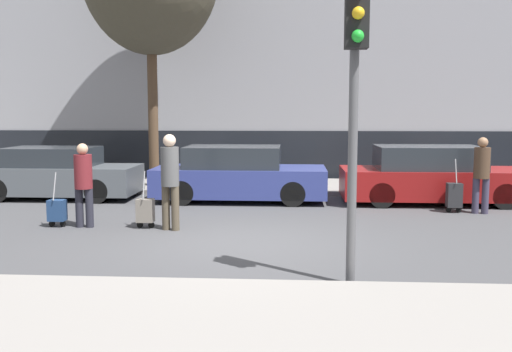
{
  "coord_description": "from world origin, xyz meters",
  "views": [
    {
      "loc": [
        0.86,
        -9.53,
        2.25
      ],
      "look_at": [
        0.13,
        1.8,
        0.95
      ],
      "focal_mm": 40.0,
      "sensor_mm": 36.0,
      "label": 1
    }
  ],
  "objects_px": {
    "traffic_light": "(355,74)",
    "trolley_left": "(57,210)",
    "pedestrian_left": "(83,180)",
    "trolley_right": "(454,195)",
    "pedestrian_center": "(170,176)",
    "pedestrian_right": "(482,171)",
    "parked_car_0": "(57,174)",
    "trolley_center": "(145,211)",
    "parked_car_1": "(238,175)",
    "parked_car_2": "(433,177)"
  },
  "relations": [
    {
      "from": "pedestrian_right",
      "to": "pedestrian_center",
      "type": "bearing_deg",
      "value": -151.73
    },
    {
      "from": "parked_car_0",
      "to": "pedestrian_left",
      "type": "xyz_separation_m",
      "value": [
        2.04,
        -3.6,
        0.3
      ]
    },
    {
      "from": "pedestrian_center",
      "to": "pedestrian_right",
      "type": "height_order",
      "value": "pedestrian_center"
    },
    {
      "from": "parked_car_1",
      "to": "pedestrian_left",
      "type": "bearing_deg",
      "value": -127.3
    },
    {
      "from": "pedestrian_center",
      "to": "traffic_light",
      "type": "xyz_separation_m",
      "value": [
        3.06,
        -3.33,
        1.67
      ]
    },
    {
      "from": "parked_car_1",
      "to": "pedestrian_center",
      "type": "relative_size",
      "value": 2.35
    },
    {
      "from": "traffic_light",
      "to": "trolley_left",
      "type": "bearing_deg",
      "value": 146.79
    },
    {
      "from": "parked_car_0",
      "to": "traffic_light",
      "type": "bearing_deg",
      "value": -46.07
    },
    {
      "from": "parked_car_2",
      "to": "trolley_left",
      "type": "relative_size",
      "value": 4.2
    },
    {
      "from": "pedestrian_center",
      "to": "pedestrian_right",
      "type": "xyz_separation_m",
      "value": [
        6.43,
        2.17,
        -0.09
      ]
    },
    {
      "from": "parked_car_1",
      "to": "trolley_center",
      "type": "distance_m",
      "value": 3.8
    },
    {
      "from": "pedestrian_center",
      "to": "parked_car_0",
      "type": "bearing_deg",
      "value": 151.6
    },
    {
      "from": "parked_car_0",
      "to": "trolley_left",
      "type": "bearing_deg",
      "value": -67.43
    },
    {
      "from": "pedestrian_center",
      "to": "traffic_light",
      "type": "bearing_deg",
      "value": -30.94
    },
    {
      "from": "pedestrian_left",
      "to": "trolley_right",
      "type": "height_order",
      "value": "pedestrian_left"
    },
    {
      "from": "pedestrian_center",
      "to": "trolley_right",
      "type": "bearing_deg",
      "value": 37.49
    },
    {
      "from": "trolley_left",
      "to": "pedestrian_right",
      "type": "height_order",
      "value": "pedestrian_right"
    },
    {
      "from": "pedestrian_left",
      "to": "trolley_right",
      "type": "distance_m",
      "value": 7.92
    },
    {
      "from": "trolley_left",
      "to": "trolley_right",
      "type": "xyz_separation_m",
      "value": [
        8.16,
        2.1,
        0.06
      ]
    },
    {
      "from": "parked_car_0",
      "to": "trolley_center",
      "type": "distance_m",
      "value": 4.85
    },
    {
      "from": "trolley_left",
      "to": "pedestrian_right",
      "type": "distance_m",
      "value": 8.95
    },
    {
      "from": "pedestrian_center",
      "to": "trolley_left",
      "type": "bearing_deg",
      "value": -167.54
    },
    {
      "from": "parked_car_0",
      "to": "trolley_right",
      "type": "bearing_deg",
      "value": -8.82
    },
    {
      "from": "trolley_left",
      "to": "traffic_light",
      "type": "distance_m",
      "value": 6.81
    },
    {
      "from": "pedestrian_left",
      "to": "traffic_light",
      "type": "relative_size",
      "value": 0.43
    },
    {
      "from": "trolley_center",
      "to": "parked_car_0",
      "type": "bearing_deg",
      "value": 132.0
    },
    {
      "from": "parked_car_1",
      "to": "parked_car_2",
      "type": "distance_m",
      "value": 4.79
    },
    {
      "from": "parked_car_0",
      "to": "parked_car_1",
      "type": "relative_size",
      "value": 0.95
    },
    {
      "from": "trolley_center",
      "to": "pedestrian_right",
      "type": "height_order",
      "value": "pedestrian_right"
    },
    {
      "from": "trolley_left",
      "to": "pedestrian_left",
      "type": "bearing_deg",
      "value": -0.68
    },
    {
      "from": "pedestrian_right",
      "to": "trolley_center",
      "type": "bearing_deg",
      "value": -154.23
    },
    {
      "from": "parked_car_0",
      "to": "trolley_left",
      "type": "height_order",
      "value": "parked_car_0"
    },
    {
      "from": "pedestrian_center",
      "to": "trolley_center",
      "type": "height_order",
      "value": "pedestrian_center"
    },
    {
      "from": "trolley_left",
      "to": "trolley_center",
      "type": "bearing_deg",
      "value": -0.16
    },
    {
      "from": "parked_car_2",
      "to": "parked_car_1",
      "type": "bearing_deg",
      "value": 178.95
    },
    {
      "from": "pedestrian_right",
      "to": "trolley_right",
      "type": "height_order",
      "value": "pedestrian_right"
    },
    {
      "from": "pedestrian_right",
      "to": "parked_car_0",
      "type": "bearing_deg",
      "value": -179.22
    },
    {
      "from": "parked_car_1",
      "to": "trolley_left",
      "type": "distance_m",
      "value": 4.76
    },
    {
      "from": "traffic_light",
      "to": "parked_car_2",
      "type": "bearing_deg",
      "value": 68.87
    },
    {
      "from": "pedestrian_center",
      "to": "trolley_right",
      "type": "distance_m",
      "value": 6.34
    },
    {
      "from": "parked_car_1",
      "to": "trolley_right",
      "type": "bearing_deg",
      "value": -15.71
    },
    {
      "from": "parked_car_1",
      "to": "trolley_right",
      "type": "xyz_separation_m",
      "value": [
        4.95,
        -1.39,
        -0.26
      ]
    },
    {
      "from": "parked_car_2",
      "to": "pedestrian_right",
      "type": "height_order",
      "value": "pedestrian_right"
    },
    {
      "from": "trolley_left",
      "to": "trolley_right",
      "type": "relative_size",
      "value": 0.89
    },
    {
      "from": "pedestrian_right",
      "to": "trolley_right",
      "type": "distance_m",
      "value": 0.79
    },
    {
      "from": "traffic_light",
      "to": "parked_car_1",
      "type": "bearing_deg",
      "value": 106.9
    },
    {
      "from": "parked_car_0",
      "to": "trolley_right",
      "type": "relative_size",
      "value": 3.38
    },
    {
      "from": "pedestrian_center",
      "to": "trolley_center",
      "type": "bearing_deg",
      "value": -179.94
    },
    {
      "from": "parked_car_2",
      "to": "pedestrian_center",
      "type": "relative_size",
      "value": 2.48
    },
    {
      "from": "parked_car_1",
      "to": "parked_car_2",
      "type": "bearing_deg",
      "value": -1.05
    }
  ]
}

